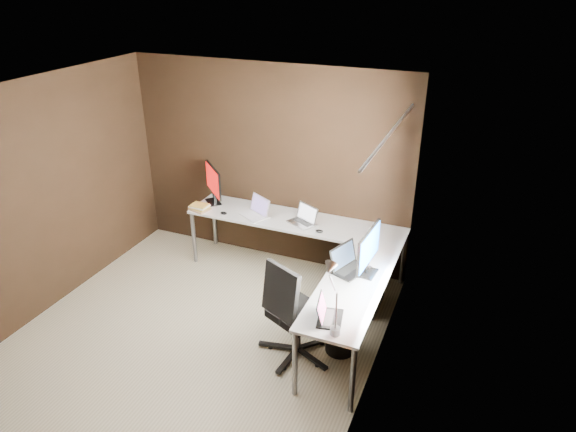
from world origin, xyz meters
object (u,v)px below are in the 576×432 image
object	(u,v)px
laptop_silver	(304,219)
drawer_pedestal	(362,282)
monitor_right	(369,249)
monitor_left	(213,183)
wastebasket	(340,336)
book_stack	(199,207)
desk_lamp	(332,288)
laptop_black_big	(348,264)
laptop_white	(256,212)
office_chair	(295,328)
laptop_black_small	(327,315)

from	to	relation	value
laptop_silver	drawer_pedestal	bearing A→B (deg)	7.02
drawer_pedestal	laptop_silver	bearing A→B (deg)	159.60
monitor_right	monitor_left	bearing A→B (deg)	72.32
wastebasket	monitor_right	bearing A→B (deg)	69.00
drawer_pedestal	laptop_silver	distance (m)	1.00
monitor_left	book_stack	size ratio (longest dim) A/B	1.84
drawer_pedestal	wastebasket	size ratio (longest dim) A/B	1.78
desk_lamp	wastebasket	xyz separation A→B (m)	(-0.07, 0.59, -0.96)
monitor_right	laptop_black_big	size ratio (longest dim) A/B	1.32
monitor_left	laptop_white	size ratio (longest dim) A/B	1.17
office_chair	drawer_pedestal	bearing A→B (deg)	94.83
laptop_silver	laptop_black_big	distance (m)	1.11
laptop_black_big	laptop_black_small	distance (m)	0.85
desk_lamp	monitor_left	bearing A→B (deg)	140.12
monitor_right	wastebasket	distance (m)	0.92
laptop_white	laptop_black_big	world-z (taller)	laptop_black_big
monitor_right	laptop_black_big	distance (m)	0.30
laptop_black_big	wastebasket	size ratio (longest dim) A/B	1.32
laptop_white	laptop_black_small	xyz separation A→B (m)	(1.45, -1.62, -0.01)
laptop_black_big	office_chair	bearing A→B (deg)	170.86
laptop_black_small	office_chair	bearing A→B (deg)	45.15
laptop_black_big	wastebasket	bearing A→B (deg)	-149.08
laptop_silver	wastebasket	size ratio (longest dim) A/B	1.15
drawer_pedestal	laptop_black_big	world-z (taller)	laptop_black_big
monitor_left	laptop_white	distance (m)	0.71
monitor_left	monitor_right	world-z (taller)	monitor_left
laptop_black_big	monitor_right	bearing A→B (deg)	-70.77
office_chair	wastebasket	distance (m)	0.48
laptop_black_big	desk_lamp	bearing A→B (deg)	-151.43
monitor_right	laptop_black_small	distance (m)	0.88
monitor_right	wastebasket	bearing A→B (deg)	163.39
laptop_silver	wastebasket	distance (m)	1.55
drawer_pedestal	desk_lamp	size ratio (longest dim) A/B	0.96
office_chair	wastebasket	bearing A→B (deg)	53.88
book_stack	laptop_black_big	bearing A→B (deg)	-16.76
laptop_silver	monitor_right	bearing A→B (deg)	-11.90
laptop_black_big	desk_lamp	world-z (taller)	desk_lamp
laptop_black_small	office_chair	size ratio (longest dim) A/B	0.31
book_stack	wastebasket	distance (m)	2.46
laptop_black_small	book_stack	xyz separation A→B (m)	(-2.17, 1.48, -0.01)
laptop_white	laptop_black_small	distance (m)	2.17
book_stack	office_chair	xyz separation A→B (m)	(1.77, -1.21, -0.45)
drawer_pedestal	monitor_left	world-z (taller)	monitor_left
monitor_right	laptop_silver	bearing A→B (deg)	55.08
office_chair	laptop_black_big	bearing A→B (deg)	84.91
monitor_right	office_chair	xyz separation A→B (m)	(-0.53, -0.58, -0.69)
drawer_pedestal	wastebasket	xyz separation A→B (m)	(0.01, -0.84, -0.13)
monitor_left	wastebasket	bearing A→B (deg)	13.01
laptop_silver	office_chair	world-z (taller)	office_chair
wastebasket	office_chair	bearing A→B (deg)	-151.01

